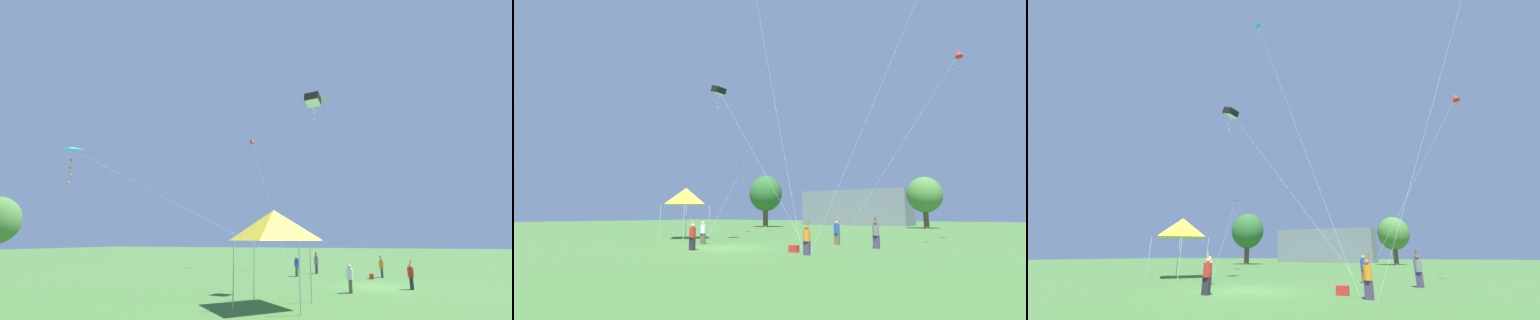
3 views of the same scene
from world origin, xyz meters
TOP-DOWN VIEW (x-y plane):
  - ground_plane at (0.00, 0.00)m, footprint 220.00×220.00m
  - festival_tent at (-8.69, 4.52)m, footprint 3.24×3.24m
  - cooler_box at (4.61, 0.21)m, footprint 0.51×0.33m
  - person_blue_shirt at (4.63, 6.08)m, footprint 0.38×0.38m
  - person_grey_shirt at (7.67, 4.87)m, footprint 0.39×0.39m
  - person_orange_shirt at (5.84, -0.61)m, footprint 0.35×0.35m
  - person_white_shirt at (-3.42, 1.41)m, footprint 0.37×0.37m
  - person_red_shirt at (-0.79, -2.08)m, footprint 0.36×0.36m
  - kite_red_diamond_0 at (12.42, 12.65)m, footprint 8.34×6.49m
  - kite_black_box_1 at (-3.81, 3.07)m, footprint 10.19×3.92m
  - kite_cyan_delta_2 at (-10.82, 14.98)m, footprint 8.01×14.10m
  - kite_yellow_delta_4 at (12.94, 3.88)m, footprint 7.28×5.36m

SIDE VIEW (x-z plane):
  - ground_plane at x=0.00m, z-range 0.00..0.00m
  - cooler_box at x=4.61m, z-range 0.00..0.39m
  - person_orange_shirt at x=5.84m, z-range -0.03..1.67m
  - person_white_shirt at x=-3.42m, z-range 0.06..1.61m
  - person_red_shirt at x=-0.79m, z-range -0.03..1.72m
  - person_blue_shirt at x=4.63m, z-range 0.06..1.66m
  - person_grey_shirt at x=7.67m, z-range -0.03..1.85m
  - festival_tent at x=-8.69m, z-range 1.45..5.79m
  - kite_cyan_delta_2 at x=-10.82m, z-range 3.63..11.47m
  - kite_black_box_1 at x=-3.81m, z-range 5.69..17.95m
  - kite_red_diamond_0 at x=12.42m, z-range 6.99..21.86m
  - kite_yellow_delta_4 at x=12.94m, z-range 8.67..27.94m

